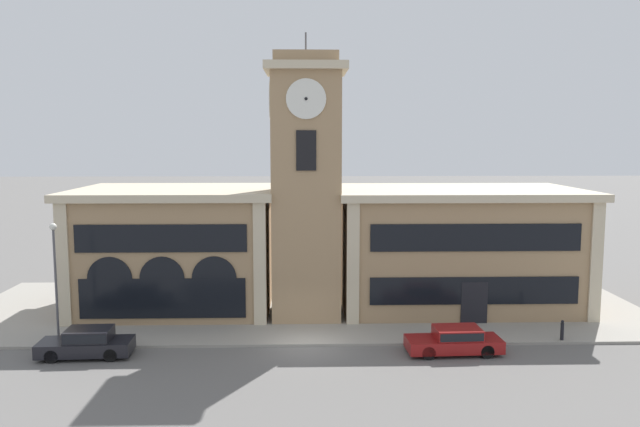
{
  "coord_description": "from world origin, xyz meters",
  "views": [
    {
      "loc": [
        -0.15,
        -30.81,
        10.54
      ],
      "look_at": [
        0.76,
        3.52,
        6.46
      ],
      "focal_mm": 35.0,
      "sensor_mm": 36.0,
      "label": 1
    }
  ],
  "objects": [
    {
      "name": "ground_plane",
      "position": [
        0.0,
        0.0,
        0.0
      ],
      "size": [
        300.0,
        300.0,
        0.0
      ],
      "primitive_type": "plane",
      "color": "#605E5B"
    },
    {
      "name": "sidewalk_kerb",
      "position": [
        0.0,
        7.17,
        0.07
      ],
      "size": [
        41.56,
        14.34,
        0.15
      ],
      "color": "gray",
      "rests_on": "ground_plane"
    },
    {
      "name": "clock_tower",
      "position": [
        -0.0,
        5.48,
        7.75
      ],
      "size": [
        4.63,
        4.63,
        16.59
      ],
      "color": "#9E7F5B",
      "rests_on": "ground_plane"
    },
    {
      "name": "town_hall_left_wing",
      "position": [
        -8.06,
        7.9,
        3.8
      ],
      "size": [
        12.3,
        9.52,
        7.54
      ],
      "color": "#9E7F5B",
      "rests_on": "ground_plane"
    },
    {
      "name": "town_hall_right_wing",
      "position": [
        9.52,
        7.91,
        3.78
      ],
      "size": [
        15.22,
        9.52,
        7.5
      ],
      "color": "#9E7F5B",
      "rests_on": "ground_plane"
    },
    {
      "name": "parked_car_near",
      "position": [
        -10.73,
        -1.13,
        0.73
      ],
      "size": [
        4.5,
        1.95,
        1.41
      ],
      "rotation": [
        0.0,
        0.0,
        3.19
      ],
      "color": "black",
      "rests_on": "ground_plane"
    },
    {
      "name": "parked_car_mid",
      "position": [
        7.32,
        -1.13,
        0.69
      ],
      "size": [
        4.73,
        1.98,
        1.32
      ],
      "rotation": [
        0.0,
        0.0,
        3.19
      ],
      "color": "maroon",
      "rests_on": "ground_plane"
    },
    {
      "name": "street_lamp",
      "position": [
        -12.78,
        0.6,
        4.18
      ],
      "size": [
        0.36,
        0.36,
        6.21
      ],
      "color": "#4C4C51",
      "rests_on": "sidewalk_kerb"
    },
    {
      "name": "bollard",
      "position": [
        13.31,
        0.35,
        0.67
      ],
      "size": [
        0.18,
        0.18,
        1.06
      ],
      "color": "black",
      "rests_on": "sidewalk_kerb"
    }
  ]
}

